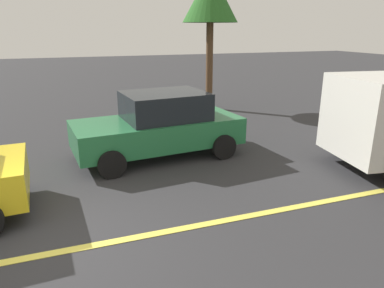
% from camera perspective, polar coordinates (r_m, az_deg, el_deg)
% --- Properties ---
extents(ground_plane, '(80.00, 80.00, 0.00)m').
position_cam_1_polar(ground_plane, '(5.97, -22.24, -16.01)').
color(ground_plane, '#2D2D30').
extents(lane_marking_centre, '(28.00, 0.16, 0.01)m').
position_cam_1_polar(lane_marking_centre, '(6.45, 5.90, -11.88)').
color(lane_marking_centre, '#E0D14C').
extents(car_green_far_lane, '(4.38, 2.38, 1.66)m').
position_cam_1_polar(car_green_far_lane, '(9.27, -5.15, 3.02)').
color(car_green_far_lane, '#236B3D').
rests_on(car_green_far_lane, ground_plane).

